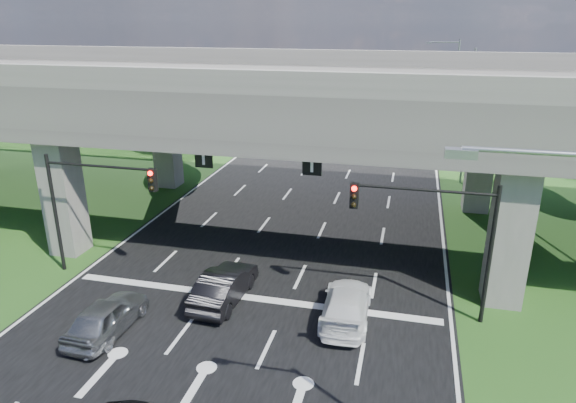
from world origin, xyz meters
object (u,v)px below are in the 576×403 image
at_px(streetlight_far, 463,106).
at_px(car_silver, 107,317).
at_px(signal_right, 436,225).
at_px(streetlight_near, 574,341).
at_px(car_white, 346,305).
at_px(signal_left, 91,195).
at_px(car_dark, 224,285).
at_px(streetlight_beyond, 451,81).

distance_m(streetlight_far, car_silver, 29.03).
distance_m(signal_right, car_silver, 13.71).
bearing_deg(streetlight_near, car_white, 122.53).
xyz_separation_m(car_silver, car_white, (9.19, 3.25, -0.03)).
distance_m(signal_left, car_dark, 7.69).
xyz_separation_m(signal_left, car_dark, (6.83, -0.94, -3.40)).
height_order(streetlight_far, car_dark, streetlight_far).
xyz_separation_m(car_silver, car_dark, (3.71, 3.45, 0.03)).
relative_size(streetlight_far, car_dark, 2.18).
relative_size(signal_left, car_white, 1.26).
distance_m(streetlight_far, car_dark, 24.28).
xyz_separation_m(streetlight_beyond, car_dark, (-11.09, -37.00, -5.06)).
xyz_separation_m(streetlight_far, streetlight_beyond, (0.00, 16.00, 0.00)).
xyz_separation_m(streetlight_beyond, car_white, (-5.61, -37.20, -5.13)).
xyz_separation_m(streetlight_near, car_dark, (-11.09, 9.00, -5.06)).
distance_m(signal_left, car_white, 12.84).
bearing_deg(signal_left, car_dark, -7.86).
xyz_separation_m(streetlight_beyond, car_silver, (-14.80, -40.45, -5.09)).
distance_m(signal_right, car_white, 4.95).
relative_size(streetlight_far, car_white, 2.10).
relative_size(signal_left, streetlight_far, 0.60).
xyz_separation_m(signal_right, car_dark, (-8.82, -0.94, -3.40)).
relative_size(signal_left, streetlight_beyond, 0.60).
bearing_deg(car_silver, streetlight_near, 160.52).
relative_size(signal_left, streetlight_near, 0.60).
height_order(signal_right, streetlight_beyond, streetlight_beyond).
xyz_separation_m(signal_left, streetlight_far, (17.92, 20.06, 1.66)).
distance_m(signal_right, signal_left, 15.65).
distance_m(streetlight_near, car_silver, 16.61).
xyz_separation_m(signal_right, streetlight_far, (2.27, 20.06, 1.66)).
height_order(signal_left, streetlight_near, streetlight_near).
distance_m(signal_left, streetlight_far, 26.95).
bearing_deg(streetlight_near, streetlight_beyond, 90.00).
bearing_deg(signal_right, streetlight_near, -77.12).
bearing_deg(car_white, car_silver, 17.70).
relative_size(signal_right, car_dark, 1.31).
bearing_deg(car_dark, streetlight_near, 143.60).
bearing_deg(signal_right, streetlight_beyond, 86.39).
bearing_deg(signal_left, streetlight_near, -29.02).
relative_size(signal_right, car_white, 1.26).
bearing_deg(streetlight_beyond, car_white, -98.58).
xyz_separation_m(signal_left, car_white, (12.31, -1.14, -3.47)).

